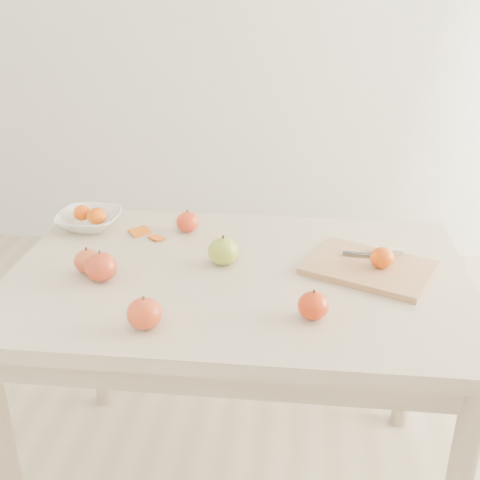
# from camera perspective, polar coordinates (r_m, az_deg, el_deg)

# --- Properties ---
(table) EXTENTS (1.20, 0.80, 0.75)m
(table) POSITION_cam_1_polar(r_m,az_deg,el_deg) (1.63, -0.19, -6.13)
(table) COLOR beige
(table) RESTS_ON ground
(cutting_board) EXTENTS (0.38, 0.34, 0.02)m
(cutting_board) POSITION_cam_1_polar(r_m,az_deg,el_deg) (1.62, 12.12, -2.57)
(cutting_board) COLOR tan
(cutting_board) RESTS_ON table
(board_tangerine) EXTENTS (0.06, 0.06, 0.05)m
(board_tangerine) POSITION_cam_1_polar(r_m,az_deg,el_deg) (1.60, 13.33, -1.62)
(board_tangerine) COLOR #D15507
(board_tangerine) RESTS_ON cutting_board
(fruit_bowl) EXTENTS (0.19, 0.19, 0.05)m
(fruit_bowl) POSITION_cam_1_polar(r_m,az_deg,el_deg) (1.90, -14.09, 1.84)
(fruit_bowl) COLOR white
(fruit_bowl) RESTS_ON table
(bowl_tangerine_near) EXTENTS (0.05, 0.05, 0.05)m
(bowl_tangerine_near) POSITION_cam_1_polar(r_m,az_deg,el_deg) (1.91, -14.75, 2.51)
(bowl_tangerine_near) COLOR #E44708
(bowl_tangerine_near) RESTS_ON fruit_bowl
(bowl_tangerine_far) EXTENTS (0.06, 0.06, 0.05)m
(bowl_tangerine_far) POSITION_cam_1_polar(r_m,az_deg,el_deg) (1.87, -13.43, 2.23)
(bowl_tangerine_far) COLOR #DD4C07
(bowl_tangerine_far) RESTS_ON fruit_bowl
(orange_peel_a) EXTENTS (0.07, 0.07, 0.01)m
(orange_peel_a) POSITION_cam_1_polar(r_m,az_deg,el_deg) (1.83, -9.45, 0.67)
(orange_peel_a) COLOR #C8550E
(orange_peel_a) RESTS_ON table
(orange_peel_b) EXTENTS (0.06, 0.05, 0.01)m
(orange_peel_b) POSITION_cam_1_polar(r_m,az_deg,el_deg) (1.79, -7.89, 0.14)
(orange_peel_b) COLOR #CC520E
(orange_peel_b) RESTS_ON table
(paring_knife) EXTENTS (0.17, 0.05, 0.01)m
(paring_knife) POSITION_cam_1_polar(r_m,az_deg,el_deg) (1.68, 13.54, -1.06)
(paring_knife) COLOR white
(paring_knife) RESTS_ON cutting_board
(apple_green) EXTENTS (0.08, 0.08, 0.08)m
(apple_green) POSITION_cam_1_polar(r_m,az_deg,el_deg) (1.61, -1.60, -1.06)
(apple_green) COLOR olive
(apple_green) RESTS_ON table
(apple_red_b) EXTENTS (0.08, 0.08, 0.07)m
(apple_red_b) POSITION_cam_1_polar(r_m,az_deg,el_deg) (1.57, -13.04, -2.48)
(apple_red_b) COLOR #980611
(apple_red_b) RESTS_ON table
(apple_red_a) EXTENTS (0.07, 0.07, 0.06)m
(apple_red_a) POSITION_cam_1_polar(r_m,az_deg,el_deg) (1.82, -4.99, 1.74)
(apple_red_a) COLOR #9D0D04
(apple_red_a) RESTS_ON table
(apple_red_d) EXTENTS (0.07, 0.07, 0.06)m
(apple_red_d) POSITION_cam_1_polar(r_m,az_deg,el_deg) (1.62, -14.26, -1.96)
(apple_red_d) COLOR maroon
(apple_red_d) RESTS_ON table
(apple_red_c) EXTENTS (0.08, 0.08, 0.07)m
(apple_red_c) POSITION_cam_1_polar(r_m,az_deg,el_deg) (1.35, -9.04, -6.89)
(apple_red_c) COLOR maroon
(apple_red_c) RESTS_ON table
(apple_red_e) EXTENTS (0.07, 0.07, 0.06)m
(apple_red_e) POSITION_cam_1_polar(r_m,az_deg,el_deg) (1.38, 6.96, -6.16)
(apple_red_e) COLOR #9B0407
(apple_red_e) RESTS_ON table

